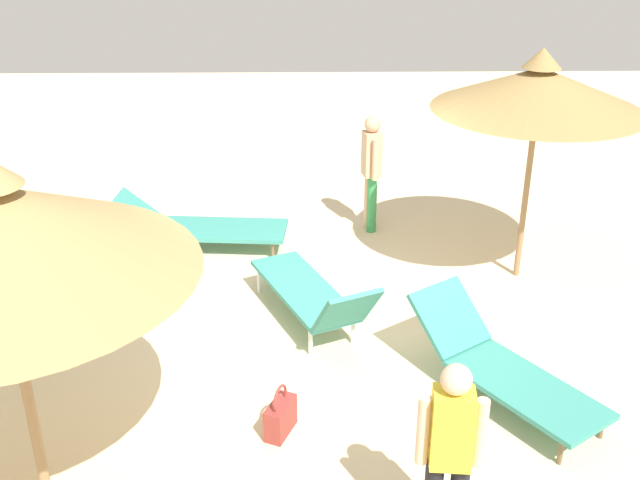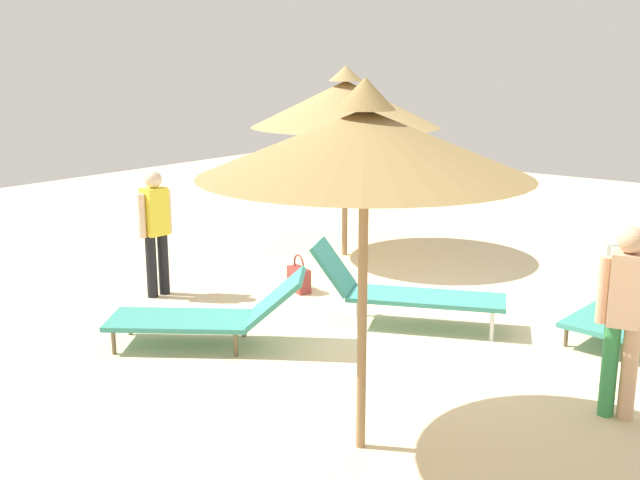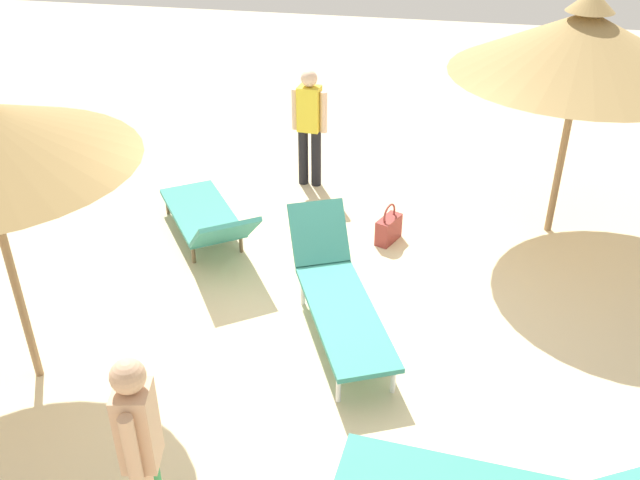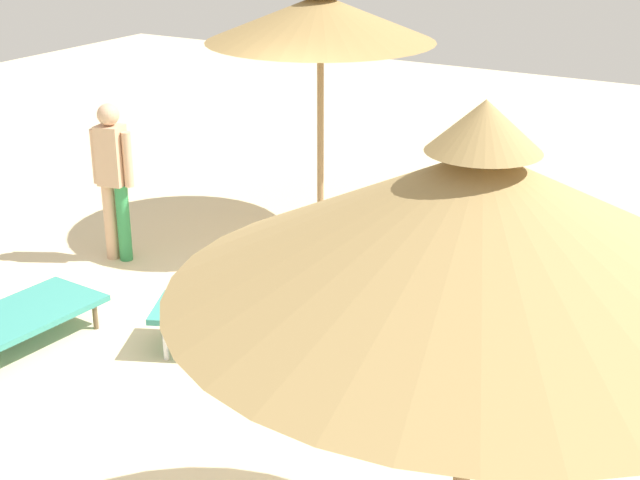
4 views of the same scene
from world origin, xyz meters
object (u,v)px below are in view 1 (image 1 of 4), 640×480
parasol_umbrella_edge (539,88)px  side_table_round (91,237)px  handbag (280,416)px  lounge_chair_near_right (198,225)px  lounge_chair_back (501,365)px  lounge_chair_front (314,295)px  person_standing_center (450,450)px  person_standing_far_left (371,167)px

parasol_umbrella_edge → side_table_round: (0.20, 5.14, -1.84)m
handbag → lounge_chair_near_right: bearing=17.5°
lounge_chair_back → lounge_chair_front: bearing=54.4°
person_standing_center → person_standing_far_left: 5.51m
handbag → side_table_round: (3.07, 2.36, 0.29)m
person_standing_center → handbag: person_standing_center is taller
lounge_chair_near_right → lounge_chair_front: (-2.03, -1.48, 0.10)m
lounge_chair_front → person_standing_center: 3.13m
parasol_umbrella_edge → handbag: size_ratio=5.69×
lounge_chair_front → side_table_round: lounge_chair_front is taller
lounge_chair_near_right → parasol_umbrella_edge: bearing=-102.2°
lounge_chair_back → handbag: (-0.48, 2.00, -0.18)m
lounge_chair_back → lounge_chair_near_right: (3.25, 3.17, -0.04)m
lounge_chair_near_right → person_standing_far_left: (0.52, -2.27, 0.59)m
lounge_chair_front → person_standing_center: person_standing_center is taller
lounge_chair_front → person_standing_far_left: bearing=-17.2°
lounge_chair_back → person_standing_far_left: size_ratio=1.26×
person_standing_center → handbag: bearing=43.3°
lounge_chair_near_right → person_standing_far_left: bearing=-77.2°
handbag → side_table_round: bearing=37.6°
person_standing_center → handbag: 1.88m
lounge_chair_front → person_standing_center: (-2.96, -0.89, 0.47)m
lounge_chair_near_right → person_standing_center: person_standing_center is taller
person_standing_far_left → side_table_round: size_ratio=2.37×
lounge_chair_back → handbag: size_ratio=4.17×
parasol_umbrella_edge → person_standing_far_left: 2.58m
side_table_round → lounge_chair_back: bearing=-120.7°
lounge_chair_back → handbag: lounge_chair_back is taller
parasol_umbrella_edge → person_standing_center: (-4.14, 1.58, -1.41)m
parasol_umbrella_edge → person_standing_center: 4.65m
lounge_chair_near_right → side_table_round: 1.37m
parasol_umbrella_edge → lounge_chair_back: 3.18m
lounge_chair_back → person_standing_far_left: 3.91m
person_standing_center → lounge_chair_front: bearing=16.7°
lounge_chair_near_right → person_standing_far_left: 2.41m
lounge_chair_back → lounge_chair_near_right: bearing=44.4°
lounge_chair_near_right → side_table_round: size_ratio=3.35×
lounge_chair_near_right → handbag: size_ratio=4.70×
parasol_umbrella_edge → side_table_round: size_ratio=4.06×
person_standing_far_left → side_table_round: (-1.17, 3.46, -0.44)m
parasol_umbrella_edge → lounge_chair_back: size_ratio=1.36×
lounge_chair_back → person_standing_center: 2.00m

